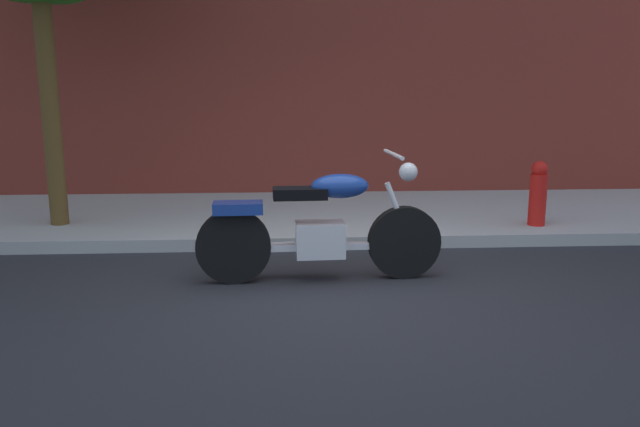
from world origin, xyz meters
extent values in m
plane|color=#28282D|center=(0.00, 0.00, 0.00)|extent=(60.00, 60.00, 0.00)
cube|color=#AFAFAF|center=(0.00, 2.97, 0.07)|extent=(18.86, 3.06, 0.14)
cylinder|color=black|center=(0.62, 0.40, 0.34)|extent=(0.68, 0.14, 0.67)
cylinder|color=black|center=(-0.94, 0.33, 0.34)|extent=(0.68, 0.14, 0.67)
cube|color=silver|center=(-0.16, 0.36, 0.39)|extent=(0.45, 0.30, 0.32)
cube|color=silver|center=(-0.16, 0.36, 0.32)|extent=(1.41, 0.14, 0.06)
ellipsoid|color=navy|center=(0.02, 0.37, 0.87)|extent=(0.53, 0.28, 0.22)
cube|color=black|center=(-0.34, 0.36, 0.81)|extent=(0.49, 0.26, 0.10)
cube|color=navy|center=(-0.89, 0.33, 0.69)|extent=(0.45, 0.26, 0.10)
cylinder|color=silver|center=(0.56, 0.40, 0.62)|extent=(0.27, 0.06, 0.58)
cylinder|color=silver|center=(0.50, 0.39, 1.15)|extent=(0.07, 0.70, 0.04)
sphere|color=silver|center=(0.64, 0.40, 0.99)|extent=(0.17, 0.17, 0.17)
cylinder|color=silver|center=(-0.42, 0.51, 0.29)|extent=(0.80, 0.12, 0.09)
cylinder|color=brown|center=(-3.17, 2.33, 1.68)|extent=(0.21, 0.21, 3.35)
cylinder|color=red|center=(2.51, 1.92, 0.38)|extent=(0.20, 0.20, 0.75)
sphere|color=red|center=(2.51, 1.92, 0.81)|extent=(0.19, 0.19, 0.19)
camera|label=1|loc=(-0.49, -5.06, 1.72)|focal=34.59mm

